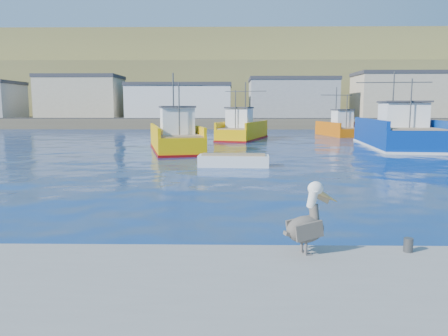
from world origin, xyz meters
name	(u,v)px	position (x,y,z in m)	size (l,w,h in m)	color
ground	(258,229)	(0.00, 0.00, 0.00)	(260.00, 260.00, 0.00)	navy
dock_bollards	(295,244)	(0.60, -3.40, 0.65)	(36.20, 0.20, 0.30)	#4C4C4C
far_shore	(235,87)	(0.00, 109.20, 8.98)	(200.00, 81.00, 24.00)	brown
trawler_yellow_a	(176,138)	(-5.35, 23.14, 1.01)	(5.91, 11.21, 6.44)	#E5AB05
trawler_yellow_b	(242,131)	(0.40, 35.70, 0.97)	(6.22, 10.56, 6.35)	#E5AB05
trawler_blue	(396,134)	(13.97, 26.93, 1.19)	(6.71, 14.45, 6.86)	navy
boat_orange	(339,128)	(12.49, 41.90, 1.00)	(4.30, 8.15, 6.01)	#CF5B07
skiff_mid	(234,162)	(-0.65, 13.61, 0.29)	(4.27, 1.69, 0.91)	silver
skiff_far	(384,136)	(16.32, 36.68, 0.32)	(2.91, 4.81, 0.99)	silver
pelican	(307,223)	(0.82, -3.53, 1.15)	(1.22, 0.73, 1.53)	#595451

